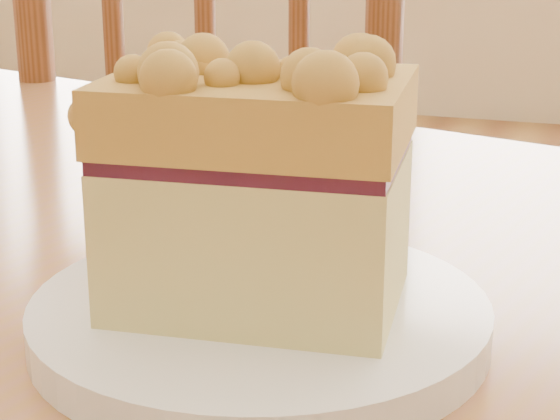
% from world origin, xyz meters
% --- Properties ---
extents(cafe_chair_main, '(0.54, 0.54, 1.02)m').
position_xyz_m(cafe_chair_main, '(-0.19, 0.81, 0.52)').
color(cafe_chair_main, brown).
rests_on(cafe_chair_main, ground).
extents(plate, '(0.21, 0.21, 0.02)m').
position_xyz_m(plate, '(0.10, 0.08, 0.76)').
color(plate, white).
rests_on(plate, cafe_table_main).
extents(cake_slice, '(0.14, 0.10, 0.12)m').
position_xyz_m(cake_slice, '(0.09, 0.08, 0.82)').
color(cake_slice, '#E7D782').
rests_on(cake_slice, plate).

